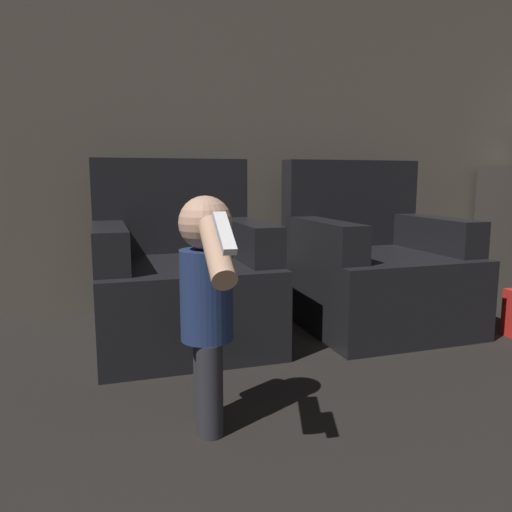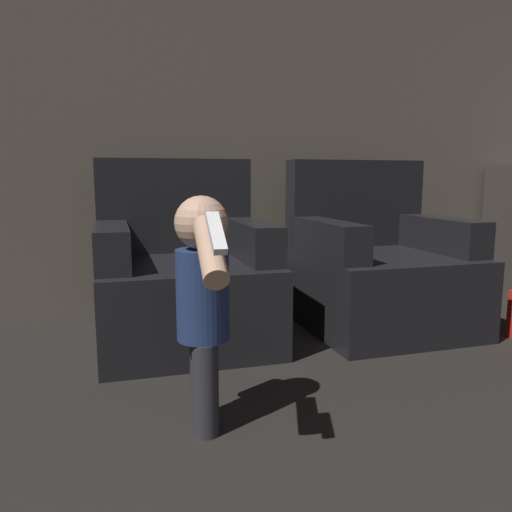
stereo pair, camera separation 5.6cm
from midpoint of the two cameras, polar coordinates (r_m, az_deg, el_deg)
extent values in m
cube|color=#51493F|center=(3.37, -5.23, 16.22)|extent=(8.40, 0.05, 2.60)
cube|color=black|center=(2.68, -7.47, -5.23)|extent=(0.92, 0.94, 0.44)
cube|color=black|center=(2.97, -8.74, 5.70)|extent=(0.89, 0.20, 0.54)
cube|color=black|center=(2.59, -15.53, 1.25)|extent=(0.19, 0.74, 0.20)
cube|color=black|center=(2.69, 0.00, 1.86)|extent=(0.19, 0.74, 0.20)
cube|color=black|center=(3.01, 14.74, -3.86)|extent=(0.93, 0.95, 0.44)
cube|color=black|center=(3.26, 11.70, 5.91)|extent=(0.89, 0.21, 0.54)
cube|color=black|center=(2.79, 8.66, 1.99)|extent=(0.20, 0.74, 0.20)
cube|color=black|center=(3.16, 20.56, 2.35)|extent=(0.20, 0.74, 0.20)
cylinder|color=#28282D|center=(1.75, -4.84, -14.96)|extent=(0.09, 0.09, 0.33)
cylinder|color=#28282D|center=(1.84, -5.22, -13.73)|extent=(0.09, 0.09, 0.33)
cylinder|color=navy|center=(1.70, -5.18, -4.43)|extent=(0.18, 0.18, 0.31)
sphere|color=tan|center=(1.66, -5.30, 3.81)|extent=(0.18, 0.18, 0.18)
cylinder|color=tan|center=(1.81, -5.58, -4.01)|extent=(0.07, 0.07, 0.26)
cylinder|color=tan|center=(1.44, -4.13, 0.61)|extent=(0.07, 0.26, 0.19)
cube|color=white|center=(1.33, -3.37, 2.71)|extent=(0.04, 0.16, 0.10)
camera|label=1|loc=(0.03, -89.27, 0.12)|focal=35.00mm
camera|label=2|loc=(0.03, 90.73, -0.12)|focal=35.00mm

